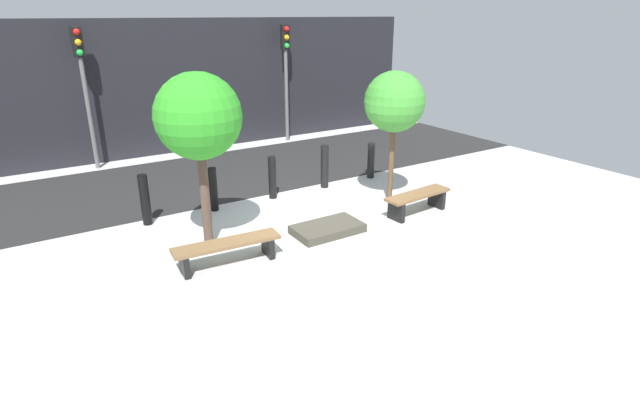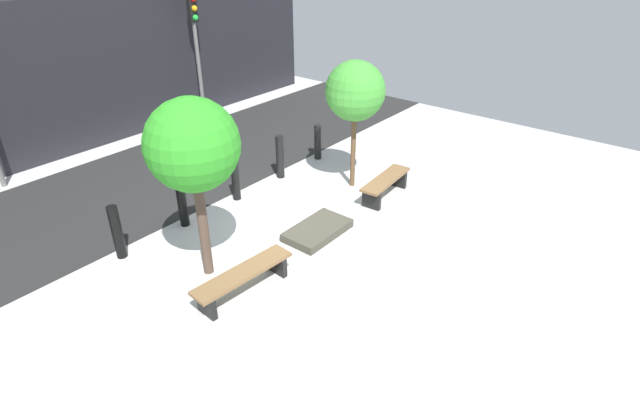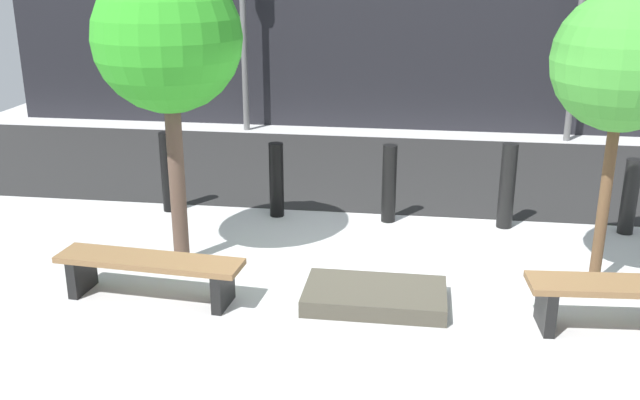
% 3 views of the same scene
% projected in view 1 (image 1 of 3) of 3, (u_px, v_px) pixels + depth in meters
% --- Properties ---
extents(ground_plane, '(18.00, 18.00, 0.00)m').
position_uv_depth(ground_plane, '(309.00, 221.00, 10.67)').
color(ground_plane, '#B5B5B5').
extents(road_strip, '(18.00, 4.34, 0.01)m').
position_uv_depth(road_strip, '(233.00, 172.00, 13.90)').
color(road_strip, '#242424').
rests_on(road_strip, ground).
extents(building_facade, '(16.20, 0.50, 4.03)m').
position_uv_depth(building_facade, '(189.00, 86.00, 15.73)').
color(building_facade, black).
rests_on(building_facade, ground).
extents(bench_left, '(1.91, 0.57, 0.44)m').
position_uv_depth(bench_left, '(227.00, 248.00, 8.71)').
color(bench_left, black).
rests_on(bench_left, ground).
extents(bench_right, '(1.68, 0.56, 0.48)m').
position_uv_depth(bench_right, '(418.00, 199.00, 10.94)').
color(bench_right, black).
rests_on(bench_right, ground).
extents(planter_bed, '(1.39, 0.81, 0.17)m').
position_uv_depth(planter_bed, '(328.00, 229.00, 10.07)').
color(planter_bed, '#444035').
rests_on(planter_bed, ground).
extents(tree_behind_left_bench, '(1.54, 1.54, 3.25)m').
position_uv_depth(tree_behind_left_bench, '(198.00, 118.00, 8.69)').
color(tree_behind_left_bench, '#503C31').
rests_on(tree_behind_left_bench, ground).
extents(tree_behind_right_bench, '(1.35, 1.35, 3.01)m').
position_uv_depth(tree_behind_right_bench, '(394.00, 102.00, 10.98)').
color(tree_behind_right_bench, brown).
rests_on(tree_behind_right_bench, ground).
extents(bollard_far_left, '(0.20, 0.20, 1.08)m').
position_uv_depth(bollard_far_left, '(145.00, 200.00, 10.32)').
color(bollard_far_left, black).
rests_on(bollard_far_left, ground).
extents(bollard_left, '(0.19, 0.19, 0.99)m').
position_uv_depth(bollard_left, '(213.00, 189.00, 11.07)').
color(bollard_left, black).
rests_on(bollard_left, ground).
extents(bollard_center, '(0.18, 0.18, 1.02)m').
position_uv_depth(bollard_center, '(272.00, 178.00, 11.81)').
color(bollard_center, black).
rests_on(bollard_center, ground).
extents(bollard_right, '(0.20, 0.20, 1.09)m').
position_uv_depth(bollard_right, '(325.00, 167.00, 12.54)').
color(bollard_right, black).
rests_on(bollard_right, ground).
extents(bollard_far_right, '(0.19, 0.19, 0.95)m').
position_uv_depth(bollard_far_right, '(371.00, 160.00, 13.30)').
color(bollard_far_right, black).
rests_on(bollard_far_right, ground).
extents(traffic_light_west, '(0.28, 0.27, 3.84)m').
position_uv_depth(traffic_light_west, '(83.00, 74.00, 13.35)').
color(traffic_light_west, slate).
rests_on(traffic_light_west, ground).
extents(traffic_light_mid_west, '(0.28, 0.27, 3.81)m').
position_uv_depth(traffic_light_mid_west, '(286.00, 63.00, 16.47)').
color(traffic_light_mid_west, slate).
rests_on(traffic_light_mid_west, ground).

